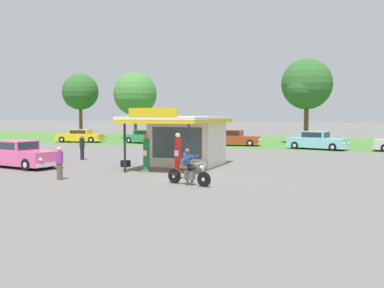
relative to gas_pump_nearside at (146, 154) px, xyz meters
The scene contains 17 objects.
ground_plane 2.91m from the gas_pump_nearside, 14.27° to the right, with size 300.00×300.00×0.00m, color slate.
grass_verge_strip 29.46m from the gas_pump_nearside, 84.79° to the left, with size 120.00×24.00×0.01m, color #477A33.
service_station_kiosk 3.63m from the gas_pump_nearside, 75.31° to the left, with size 4.48×6.91×3.36m.
gas_pump_nearside is the anchor object (origin of this frame).
gas_pump_offside 1.80m from the gas_pump_nearside, ahead, with size 0.44×0.44×2.09m.
motorcycle_with_rider 5.06m from the gas_pump_nearside, 43.01° to the right, with size 2.18×0.89×1.58m.
featured_classic_sedan 7.79m from the gas_pump_nearside, behind, with size 5.40×2.71×1.54m.
parked_car_back_row_centre_right 26.98m from the gas_pump_nearside, 131.71° to the left, with size 5.28×2.81×1.40m.
parked_car_back_row_left 20.97m from the gas_pump_nearside, 92.46° to the left, with size 5.18×2.23×1.52m.
parked_car_back_row_centre_left 20.11m from the gas_pump_nearside, 69.30° to the left, with size 5.41×3.15×1.57m.
parked_car_back_row_right 23.25m from the gas_pump_nearside, 116.08° to the left, with size 5.54×2.77×1.42m.
bystander_admiring_sedan 7.94m from the gas_pump_nearside, 148.80° to the left, with size 0.34×0.34×1.66m.
bystander_strolling_foreground 4.80m from the gas_pump_nearside, 120.64° to the right, with size 0.34×0.34×1.54m.
tree_oak_far_right 33.15m from the gas_pump_nearside, 118.34° to the left, with size 5.35×5.44×8.24m.
tree_oak_right 26.90m from the gas_pump_nearside, 78.37° to the left, with size 5.20×5.22×8.73m.
tree_oak_centre 37.21m from the gas_pump_nearside, 129.72° to the left, with size 4.75×4.65×8.27m.
spare_tire_stack 2.84m from the gas_pump_nearside, 142.42° to the left, with size 0.60×0.60×0.36m.
Camera 1 is at (7.93, -20.82, 3.05)m, focal length 42.26 mm.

